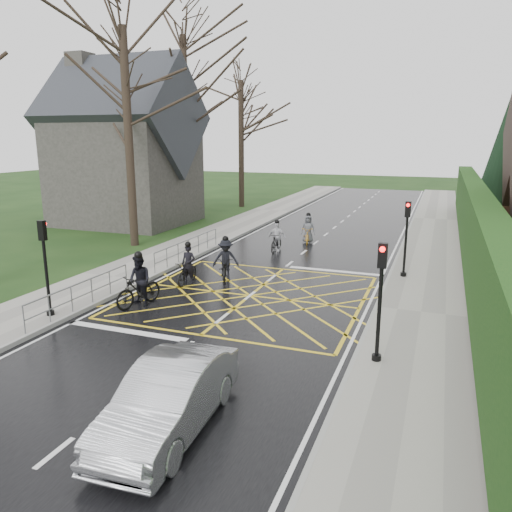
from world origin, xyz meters
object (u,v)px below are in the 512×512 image
Objects in this scene: cyclist_front at (277,240)px; cyclist_lead at (308,233)px; cyclist_mid at (225,263)px; cyclist_rear at (188,270)px; cyclist_back at (139,285)px; car at (169,399)px.

cyclist_lead is (0.97, 2.48, -0.02)m from cyclist_front.
cyclist_front is (0.38, 5.53, -0.06)m from cyclist_mid.
cyclist_front is 2.67m from cyclist_lead.
cyclist_mid is (1.15, 1.07, 0.11)m from cyclist_rear.
cyclist_lead reaches higher than cyclist_front.
cyclist_back is 4.31m from cyclist_mid.
cyclist_back reaches higher than cyclist_lead.
cyclist_back is at bearing 124.19° from car.
car is at bearing -98.22° from cyclist_lead.
car is (4.80, -6.23, -0.04)m from cyclist_back.
cyclist_mid is 1.07× the size of cyclist_lead.
cyclist_rear reaches higher than cyclist_front.
cyclist_back reaches higher than cyclist_rear.
cyclist_mid is 1.20× the size of cyclist_front.
cyclist_front is at bearing 97.30° from car.
cyclist_rear is 1.09× the size of cyclist_front.
cyclist_front is 0.39× the size of car.
cyclist_front reaches higher than car.
cyclist_front is at bearing -125.89° from cyclist_lead.
cyclist_lead is at bearing 69.85° from cyclist_rear.
cyclist_rear is at bearing -160.11° from cyclist_mid.
cyclist_lead is (2.50, 9.09, 0.04)m from cyclist_rear.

